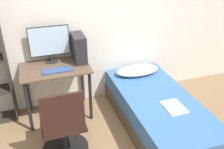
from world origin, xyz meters
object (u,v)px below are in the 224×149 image
at_px(keyboard, 57,70).
at_px(pc_tower, 79,48).
at_px(office_chair, 64,130).
at_px(bed, 158,112).
at_px(monitor, 49,43).

height_order(keyboard, pc_tower, pc_tower).
relative_size(office_chair, pc_tower, 2.45).
height_order(bed, pc_tower, pc_tower).
bearing_deg(keyboard, pc_tower, 33.50).
bearing_deg(office_chair, bed, 5.74).
bearing_deg(monitor, office_chair, -91.35).
relative_size(office_chair, bed, 0.48).
distance_m(bed, monitor, 1.76).
distance_m(monitor, keyboard, 0.43).
bearing_deg(bed, pc_tower, 138.20).
relative_size(keyboard, pc_tower, 1.00).
distance_m(keyboard, pc_tower, 0.45).
height_order(office_chair, pc_tower, pc_tower).
xyz_separation_m(monitor, keyboard, (0.04, -0.32, -0.27)).
xyz_separation_m(bed, monitor, (-1.26, 0.89, 0.84)).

